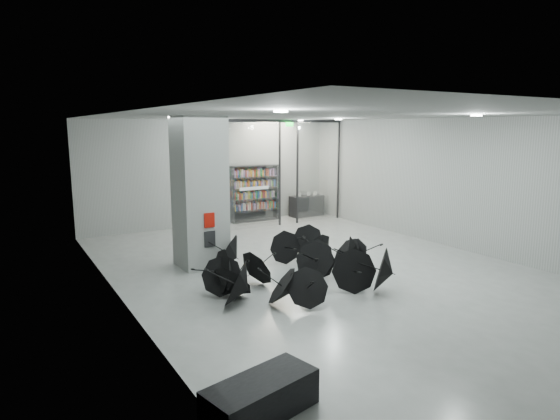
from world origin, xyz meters
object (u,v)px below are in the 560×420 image
bookshelf (254,193)px  umbrella_cluster (299,270)px  bench (261,397)px  shop_counter (307,206)px  column (200,192)px

bookshelf → umbrella_cluster: (-2.71, -7.40, -0.81)m
bench → bookshelf: (6.08, 11.60, 0.87)m
bookshelf → shop_counter: size_ratio=1.54×
column → umbrella_cluster: column is taller
umbrella_cluster → shop_counter: bearing=54.6°
column → bookshelf: column is taller
bookshelf → shop_counter: 2.50m
column → bookshelf: (4.16, 4.75, -0.88)m
bookshelf → umbrella_cluster: size_ratio=0.46×
bench → bookshelf: 13.12m
column → bench: bearing=-105.7°
bookshelf → umbrella_cluster: bookshelf is taller
bench → umbrella_cluster: umbrella_cluster is taller
bench → umbrella_cluster: 5.39m
bench → bookshelf: size_ratio=0.69×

